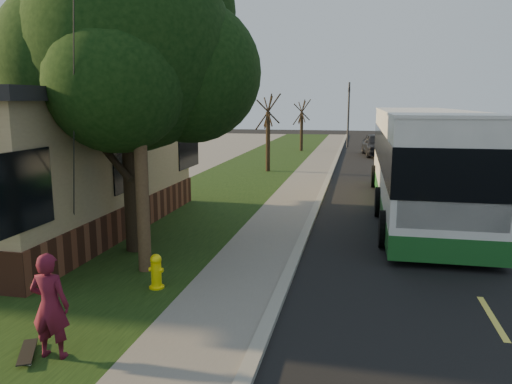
% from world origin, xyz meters
% --- Properties ---
extents(ground, '(120.00, 120.00, 0.00)m').
position_xyz_m(ground, '(0.00, 0.00, 0.00)').
color(ground, black).
rests_on(ground, ground).
extents(road, '(8.00, 80.00, 0.01)m').
position_xyz_m(road, '(4.00, 10.00, 0.01)').
color(road, black).
rests_on(road, ground).
extents(curb, '(0.25, 80.00, 0.12)m').
position_xyz_m(curb, '(0.00, 10.00, 0.06)').
color(curb, gray).
rests_on(curb, ground).
extents(sidewalk, '(2.00, 80.00, 0.08)m').
position_xyz_m(sidewalk, '(-1.00, 10.00, 0.04)').
color(sidewalk, slate).
rests_on(sidewalk, ground).
extents(grass_verge, '(5.00, 80.00, 0.07)m').
position_xyz_m(grass_verge, '(-4.50, 10.00, 0.04)').
color(grass_verge, black).
rests_on(grass_verge, ground).
extents(fire_hydrant, '(0.32, 0.32, 0.74)m').
position_xyz_m(fire_hydrant, '(-2.60, 0.00, 0.43)').
color(fire_hydrant, '#FFE80D').
rests_on(fire_hydrant, grass_verge).
extents(utility_pole, '(2.86, 3.21, 9.07)m').
position_xyz_m(utility_pole, '(-3.31, 0.99, 4.63)').
color(utility_pole, '#473321').
rests_on(utility_pole, ground).
extents(leafy_tree, '(6.30, 6.00, 7.80)m').
position_xyz_m(leafy_tree, '(-4.17, 2.65, 5.17)').
color(leafy_tree, black).
rests_on(leafy_tree, grass_verge).
extents(bare_tree_near, '(1.38, 1.21, 4.31)m').
position_xyz_m(bare_tree_near, '(-3.50, 18.00, 2.15)').
color(bare_tree_near, black).
rests_on(bare_tree_near, grass_verge).
extents(bare_tree_far, '(1.38, 1.21, 4.03)m').
position_xyz_m(bare_tree_far, '(-3.00, 30.00, 2.00)').
color(bare_tree_far, black).
rests_on(bare_tree_far, grass_verge).
extents(traffic_signal, '(0.18, 0.22, 5.50)m').
position_xyz_m(traffic_signal, '(0.50, 34.00, 3.16)').
color(traffic_signal, '#2D2D30').
rests_on(traffic_signal, ground).
extents(transit_bus, '(3.11, 13.46, 3.64)m').
position_xyz_m(transit_bus, '(3.64, 9.17, 1.94)').
color(transit_bus, silver).
rests_on(transit_bus, ground).
extents(skateboarder, '(0.63, 0.44, 1.66)m').
position_xyz_m(skateboarder, '(-3.03, -3.01, 0.90)').
color(skateboarder, '#531024').
rests_on(skateboarder, grass_verge).
extents(skateboard_main, '(0.59, 0.84, 0.08)m').
position_xyz_m(skateboard_main, '(-3.43, -3.08, 0.13)').
color(skateboard_main, black).
rests_on(skateboard_main, grass_verge).
extents(dumpster, '(1.81, 1.63, 1.31)m').
position_xyz_m(dumpster, '(-7.22, 7.70, 0.70)').
color(dumpster, black).
rests_on(dumpster, building_lot).
extents(distant_car, '(2.44, 4.97, 1.63)m').
position_xyz_m(distant_car, '(2.78, 28.10, 0.82)').
color(distant_car, black).
rests_on(distant_car, ground).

